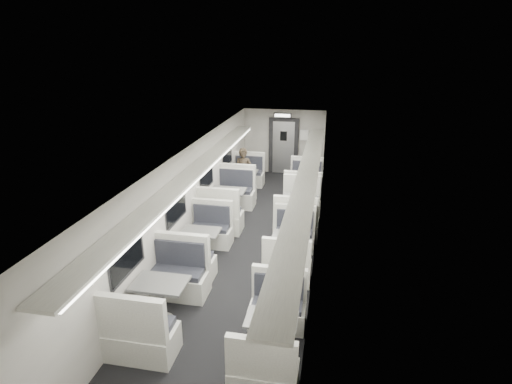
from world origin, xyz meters
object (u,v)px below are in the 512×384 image
at_px(booth_right_a, 304,189).
at_px(booth_right_b, 299,211).
at_px(booth_left_a, 244,182).
at_px(booth_left_d, 162,301).
at_px(vestibule_door, 283,147).
at_px(exit_sign, 283,115).
at_px(passenger, 243,173).
at_px(booth_right_d, 271,336).
at_px(booth_right_c, 291,249).
at_px(booth_left_c, 201,245).
at_px(booth_left_b, 228,203).

height_order(booth_right_a, booth_right_b, booth_right_b).
distance_m(booth_left_a, booth_left_d, 6.65).
relative_size(vestibule_door, exit_sign, 3.39).
relative_size(passenger, exit_sign, 2.59).
xyz_separation_m(booth_right_d, vestibule_door, (-1.00, 9.47, 0.69)).
height_order(passenger, vestibule_door, vestibule_door).
bearing_deg(booth_left_a, booth_right_c, -64.82).
height_order(booth_left_d, booth_right_c, booth_left_d).
relative_size(booth_left_a, booth_right_c, 1.08).
distance_m(passenger, vestibule_door, 2.94).
distance_m(booth_right_c, exit_sign, 6.51).
relative_size(booth_right_b, passenger, 1.39).
height_order(vestibule_door, exit_sign, exit_sign).
relative_size(booth_right_d, exit_sign, 3.14).
xyz_separation_m(booth_left_c, exit_sign, (1.00, 6.34, 1.91)).
bearing_deg(booth_left_c, vestibule_door, 81.67).
bearing_deg(booth_left_b, booth_left_d, -90.00).
bearing_deg(booth_right_d, booth_right_b, 90.00).
distance_m(booth_right_a, booth_right_b, 1.81).
bearing_deg(passenger, booth_right_c, -60.41).
height_order(booth_left_c, exit_sign, exit_sign).
bearing_deg(booth_right_a, booth_right_b, -90.00).
bearing_deg(vestibule_door, booth_right_d, -83.97).
height_order(booth_left_a, booth_left_c, booth_left_a).
bearing_deg(booth_right_b, booth_left_c, -131.00).
distance_m(booth_left_c, booth_right_a, 4.58).
distance_m(booth_right_d, passenger, 6.97).
relative_size(booth_right_a, booth_right_c, 1.10).
bearing_deg(passenger, exit_sign, 71.27).
height_order(booth_left_b, booth_left_d, booth_left_b).
height_order(booth_left_b, booth_right_b, booth_left_b).
bearing_deg(vestibule_door, booth_left_c, -98.33).
bearing_deg(booth_left_a, booth_right_d, -74.26).
bearing_deg(booth_right_d, passenger, 106.00).
bearing_deg(booth_left_c, booth_left_d, -90.00).
xyz_separation_m(booth_left_c, vestibule_door, (1.00, 6.83, 0.67)).
height_order(booth_right_a, booth_right_d, booth_right_a).
height_order(booth_right_a, booth_right_c, booth_right_a).
bearing_deg(booth_left_b, booth_right_a, 40.40).
height_order(booth_right_d, vestibule_door, vestibule_door).
bearing_deg(exit_sign, booth_right_d, -83.65).
xyz_separation_m(booth_left_c, booth_left_d, (0.00, -2.19, 0.04)).
relative_size(booth_left_d, booth_right_c, 1.15).
distance_m(booth_left_d, passenger, 6.25).
bearing_deg(vestibule_door, booth_right_c, -81.42).
height_order(booth_left_d, vestibule_door, vestibule_door).
distance_m(booth_right_a, exit_sign, 3.09).
bearing_deg(booth_right_a, booth_right_d, -90.00).
bearing_deg(exit_sign, booth_right_c, -80.75).
xyz_separation_m(booth_left_a, booth_left_b, (0.00, -2.05, 0.04)).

